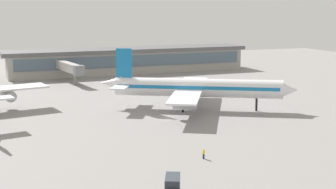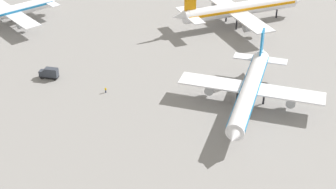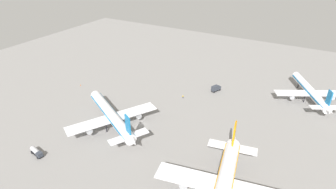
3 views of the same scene
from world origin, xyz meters
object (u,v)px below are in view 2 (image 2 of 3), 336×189
(airplane_distant, at_px, (239,9))
(ground_crew_worker, at_px, (106,90))
(airplane_at_gate, at_px, (250,89))
(catering_truck, at_px, (49,73))
(airplane_taxiing, at_px, (7,12))

(airplane_distant, distance_m, ground_crew_worker, 65.59)
(airplane_at_gate, xyz_separation_m, catering_truck, (26.90, 52.00, -3.67))
(airplane_taxiing, relative_size, ground_crew_worker, 24.10)
(airplane_taxiing, xyz_separation_m, catering_truck, (-43.69, -14.19, -3.17))
(airplane_taxiing, bearing_deg, catering_truck, 79.64)
(ground_crew_worker, bearing_deg, airplane_distant, -24.51)
(catering_truck, bearing_deg, airplane_at_gate, 176.63)
(airplane_at_gate, xyz_separation_m, airplane_taxiing, (70.59, 66.19, -0.51))
(airplane_at_gate, relative_size, ground_crew_worker, 26.45)
(airplane_distant, distance_m, catering_truck, 73.00)
(catering_truck, bearing_deg, ground_crew_worker, 166.48)
(airplane_taxiing, distance_m, catering_truck, 46.05)
(airplane_at_gate, height_order, catering_truck, airplane_at_gate)
(airplane_distant, height_order, catering_truck, airplane_distant)
(airplane_at_gate, distance_m, catering_truck, 58.66)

